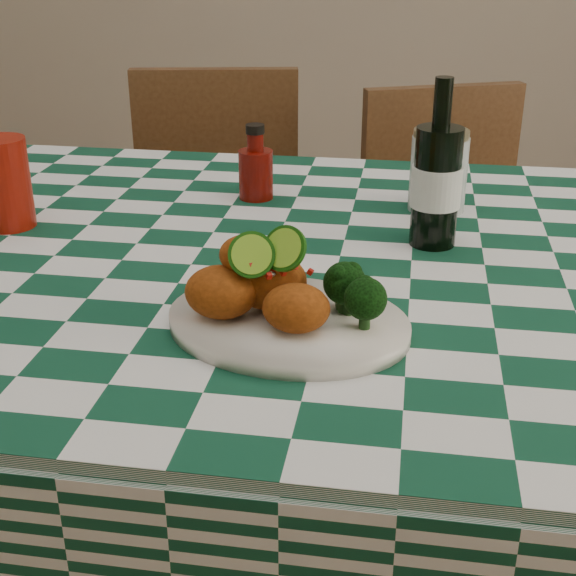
% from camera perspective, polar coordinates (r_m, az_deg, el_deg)
% --- Properties ---
extents(dining_table, '(1.66, 1.06, 0.79)m').
position_cam_1_polar(dining_table, '(1.37, -1.09, -12.76)').
color(dining_table, '#10422C').
rests_on(dining_table, ground).
extents(plate, '(0.33, 0.28, 0.02)m').
position_cam_1_polar(plate, '(0.95, 0.00, -2.52)').
color(plate, silver).
rests_on(plate, dining_table).
extents(fried_chicken_pile, '(0.16, 0.12, 0.10)m').
position_cam_1_polar(fried_chicken_pile, '(0.93, -1.09, 0.90)').
color(fried_chicken_pile, '#9F420F').
rests_on(fried_chicken_pile, plate).
extents(broccoli_side, '(0.09, 0.09, 0.07)m').
position_cam_1_polar(broccoli_side, '(0.93, 4.83, -0.24)').
color(broccoli_side, black).
rests_on(broccoli_side, plate).
extents(red_tumbler, '(0.08, 0.08, 0.14)m').
position_cam_1_polar(red_tumbler, '(1.33, -19.53, 7.04)').
color(red_tumbler, maroon).
rests_on(red_tumbler, dining_table).
extents(ketchup_bottle, '(0.07, 0.07, 0.13)m').
position_cam_1_polar(ketchup_bottle, '(1.39, -2.32, 8.95)').
color(ketchup_bottle, '#610A04').
rests_on(ketchup_bottle, dining_table).
extents(mason_jar, '(0.11, 0.11, 0.13)m').
position_cam_1_polar(mason_jar, '(1.36, 10.66, 8.22)').
color(mason_jar, '#B2BCBA').
rests_on(mason_jar, dining_table).
extents(beer_bottle, '(0.09, 0.09, 0.25)m').
position_cam_1_polar(beer_bottle, '(1.19, 10.61, 8.66)').
color(beer_bottle, black).
rests_on(beer_bottle, dining_table).
extents(wooden_chair_left, '(0.48, 0.50, 0.90)m').
position_cam_1_polar(wooden_chair_left, '(1.97, -5.11, 1.35)').
color(wooden_chair_left, '#472814').
rests_on(wooden_chair_left, ground).
extents(wooden_chair_right, '(0.53, 0.54, 0.87)m').
position_cam_1_polar(wooden_chair_right, '(1.96, 12.20, 0.29)').
color(wooden_chair_right, '#472814').
rests_on(wooden_chair_right, ground).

